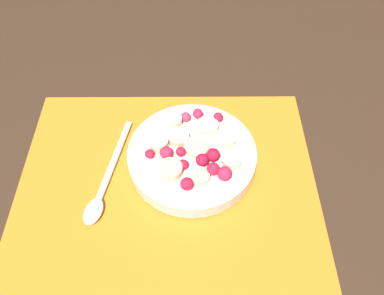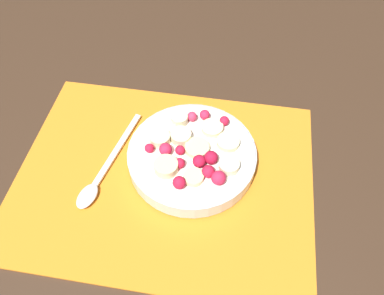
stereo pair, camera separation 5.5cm
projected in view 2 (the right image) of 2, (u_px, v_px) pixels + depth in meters
name	position (u px, v px, depth m)	size (l,w,h in m)	color
ground_plane	(165.00, 177.00, 0.57)	(3.00, 3.00, 0.00)	#382619
placemat	(164.00, 176.00, 0.57)	(0.44, 0.34, 0.01)	orange
fruit_bowl	(192.00, 154.00, 0.56)	(0.19, 0.19, 0.05)	silver
spoon	(100.00, 177.00, 0.56)	(0.06, 0.19, 0.01)	silver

